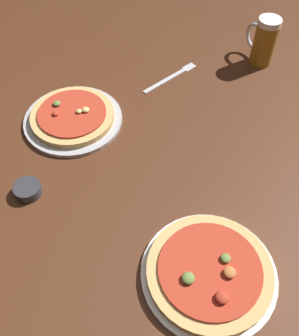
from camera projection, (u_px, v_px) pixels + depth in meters
ground_plane at (150, 176)px, 1.04m from camera, size 2.40×2.40×0.03m
pizza_plate_near at (209, 272)px, 0.84m from camera, size 0.30×0.30×0.05m
pizza_plate_far at (73, 117)px, 1.13m from camera, size 0.29×0.29×0.05m
beer_mug_dark at (264, 41)px, 1.26m from camera, size 0.08×0.13×0.16m
ramekin_sauce at (28, 190)px, 0.98m from camera, size 0.07×0.07×0.03m
fork_left at (171, 77)px, 1.27m from camera, size 0.19×0.15×0.01m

